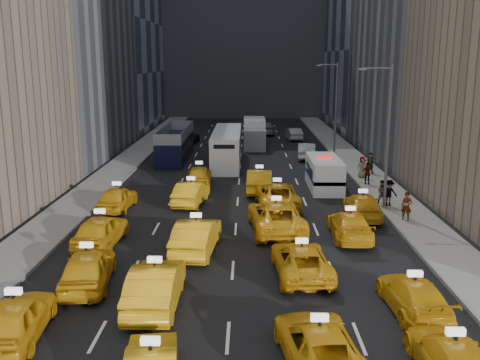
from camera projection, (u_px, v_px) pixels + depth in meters
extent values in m
plane|color=black|center=(231.00, 289.00, 22.24)|extent=(160.00, 160.00, 0.00)
cube|color=gray|center=(120.00, 167.00, 46.75)|extent=(3.00, 90.00, 0.15)
cube|color=gray|center=(360.00, 168.00, 46.46)|extent=(3.00, 90.00, 0.15)
cube|color=slate|center=(137.00, 167.00, 46.73)|extent=(0.15, 90.00, 0.18)
cube|color=slate|center=(344.00, 168.00, 46.48)|extent=(0.15, 90.00, 0.18)
cylinder|color=#595B60|center=(388.00, 140.00, 32.82)|extent=(0.20, 0.20, 9.00)
cylinder|color=#595B60|center=(377.00, 68.00, 31.89)|extent=(1.80, 0.12, 0.12)
cube|color=slate|center=(362.00, 69.00, 31.91)|extent=(0.50, 0.22, 0.12)
cylinder|color=#595B60|center=(336.00, 110.00, 52.33)|extent=(0.20, 0.20, 9.00)
cylinder|color=#595B60|center=(328.00, 65.00, 51.39)|extent=(1.80, 0.12, 0.12)
cube|color=slate|center=(319.00, 65.00, 51.41)|extent=(0.50, 0.22, 0.12)
imported|color=orange|center=(16.00, 318.00, 18.07)|extent=(2.19, 4.64, 1.54)
imported|color=orange|center=(319.00, 344.00, 16.62)|extent=(2.83, 5.09, 1.35)
imported|color=orange|center=(453.00, 359.00, 15.77)|extent=(1.93, 4.65, 1.35)
imported|color=orange|center=(88.00, 268.00, 22.34)|extent=(2.39, 4.87, 1.60)
imported|color=orange|center=(156.00, 285.00, 20.54)|extent=(1.79, 5.08, 1.67)
imported|color=orange|center=(301.00, 260.00, 23.48)|extent=(2.62, 5.11, 1.38)
imported|color=orange|center=(413.00, 296.00, 20.05)|extent=(2.12, 4.66, 1.32)
imported|color=orange|center=(101.00, 230.00, 27.29)|extent=(2.20, 4.79, 1.59)
imported|color=orange|center=(196.00, 236.00, 26.30)|extent=(2.23, 5.23, 1.68)
imported|color=orange|center=(276.00, 217.00, 29.54)|extent=(3.28, 6.21, 1.66)
imported|color=orange|center=(350.00, 225.00, 28.41)|extent=(2.10, 4.95, 1.42)
imported|color=orange|center=(117.00, 198.00, 33.87)|extent=(1.96, 4.40, 1.47)
imported|color=orange|center=(191.00, 193.00, 35.11)|extent=(2.20, 4.78, 1.52)
imported|color=orange|center=(277.00, 195.00, 34.47)|extent=(2.89, 5.76, 1.56)
imported|color=orange|center=(362.00, 206.00, 32.14)|extent=(2.31, 5.01, 1.42)
imported|color=orange|center=(199.00, 175.00, 40.29)|extent=(2.03, 4.59, 1.53)
imported|color=orange|center=(259.00, 181.00, 38.32)|extent=(1.88, 5.03, 1.64)
cube|color=white|center=(324.00, 173.00, 39.22)|extent=(2.46, 5.81, 2.28)
cylinder|color=black|center=(314.00, 189.00, 37.48)|extent=(0.28, 0.91, 0.91)
cylinder|color=black|center=(341.00, 189.00, 37.45)|extent=(0.28, 0.91, 0.91)
cylinder|color=black|center=(308.00, 177.00, 41.29)|extent=(0.28, 0.91, 0.91)
cylinder|color=black|center=(333.00, 177.00, 41.26)|extent=(0.28, 0.91, 0.91)
cube|color=navy|center=(324.00, 175.00, 39.25)|extent=(2.50, 5.81, 0.26)
cube|color=red|center=(325.00, 157.00, 38.95)|extent=(1.05, 0.41, 0.17)
cube|color=black|center=(176.00, 143.00, 50.78)|extent=(3.37, 10.68, 3.06)
cylinder|color=black|center=(157.00, 162.00, 46.77)|extent=(0.28, 1.10, 1.10)
cylinder|color=black|center=(181.00, 162.00, 46.74)|extent=(0.28, 1.10, 1.10)
cylinder|color=black|center=(171.00, 146.00, 55.26)|extent=(0.28, 1.10, 1.10)
cylinder|color=black|center=(191.00, 146.00, 55.23)|extent=(0.28, 1.10, 1.10)
cube|color=silver|center=(227.00, 147.00, 48.67)|extent=(2.61, 11.72, 3.02)
cylinder|color=black|center=(212.00, 168.00, 44.08)|extent=(0.28, 1.10, 1.10)
cylinder|color=black|center=(238.00, 168.00, 44.05)|extent=(0.28, 1.10, 1.10)
cylinder|color=black|center=(218.00, 149.00, 53.72)|extent=(0.28, 1.10, 1.10)
cylinder|color=black|center=(239.00, 149.00, 53.69)|extent=(0.28, 1.10, 1.10)
cube|color=silver|center=(254.00, 133.00, 57.71)|extent=(3.08, 6.92, 3.06)
cylinder|color=black|center=(245.00, 146.00, 55.55)|extent=(0.28, 1.10, 1.10)
cylinder|color=black|center=(264.00, 146.00, 55.52)|extent=(0.28, 1.10, 1.10)
cylinder|color=black|center=(245.00, 139.00, 60.32)|extent=(0.28, 1.10, 1.10)
cylinder|color=black|center=(263.00, 139.00, 60.29)|extent=(0.28, 1.10, 1.10)
imported|color=#ABAEB3|center=(306.00, 151.00, 51.17)|extent=(2.03, 4.71, 1.51)
imported|color=black|center=(188.00, 138.00, 60.39)|extent=(2.68, 5.02, 1.34)
imported|color=slate|center=(266.00, 128.00, 67.73)|extent=(2.32, 5.40, 1.55)
imported|color=black|center=(224.00, 130.00, 66.92)|extent=(1.81, 4.08, 1.36)
imported|color=#95979B|center=(294.00, 134.00, 63.20)|extent=(1.95, 4.43, 1.42)
imported|color=gray|center=(407.00, 206.00, 31.04)|extent=(0.72, 0.62, 1.66)
imported|color=gray|center=(383.00, 193.00, 34.34)|extent=(0.90, 0.72, 1.62)
imported|color=gray|center=(389.00, 193.00, 34.06)|extent=(1.16, 0.66, 1.70)
imported|color=gray|center=(367.00, 173.00, 40.04)|extent=(0.99, 0.48, 1.66)
imported|color=gray|center=(362.00, 167.00, 42.33)|extent=(0.86, 0.52, 1.68)
imported|color=gray|center=(370.00, 163.00, 43.96)|extent=(1.64, 0.89, 1.70)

